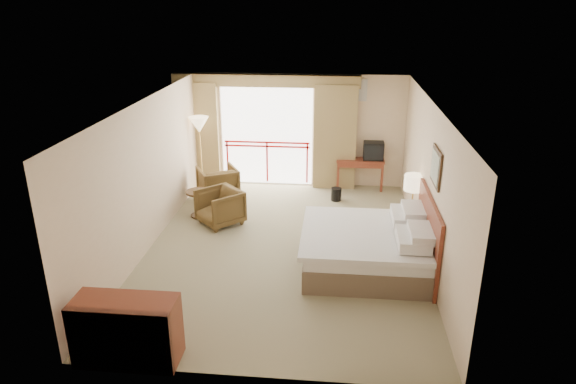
# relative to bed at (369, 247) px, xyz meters

# --- Properties ---
(floor) EXTENTS (7.00, 7.00, 0.00)m
(floor) POSITION_rel_bed_xyz_m (-1.50, 0.60, -0.38)
(floor) COLOR gray
(floor) RESTS_ON ground
(ceiling) EXTENTS (7.00, 7.00, 0.00)m
(ceiling) POSITION_rel_bed_xyz_m (-1.50, 0.60, 2.32)
(ceiling) COLOR white
(ceiling) RESTS_ON wall_back
(wall_back) EXTENTS (5.00, 0.00, 5.00)m
(wall_back) POSITION_rel_bed_xyz_m (-1.50, 4.10, 0.97)
(wall_back) COLOR beige
(wall_back) RESTS_ON ground
(wall_front) EXTENTS (5.00, 0.00, 5.00)m
(wall_front) POSITION_rel_bed_xyz_m (-1.50, -2.90, 0.97)
(wall_front) COLOR beige
(wall_front) RESTS_ON ground
(wall_left) EXTENTS (0.00, 7.00, 7.00)m
(wall_left) POSITION_rel_bed_xyz_m (-4.00, 0.60, 0.97)
(wall_left) COLOR beige
(wall_left) RESTS_ON ground
(wall_right) EXTENTS (0.00, 7.00, 7.00)m
(wall_right) POSITION_rel_bed_xyz_m (1.00, 0.60, 0.97)
(wall_right) COLOR beige
(wall_right) RESTS_ON ground
(balcony_door) EXTENTS (2.40, 0.00, 2.40)m
(balcony_door) POSITION_rel_bed_xyz_m (-2.30, 4.08, 0.82)
(balcony_door) COLOR white
(balcony_door) RESTS_ON wall_back
(balcony_railing) EXTENTS (2.09, 0.03, 1.02)m
(balcony_railing) POSITION_rel_bed_xyz_m (-2.30, 4.06, 0.44)
(balcony_railing) COLOR red
(balcony_railing) RESTS_ON wall_back
(curtain_left) EXTENTS (1.00, 0.26, 2.50)m
(curtain_left) POSITION_rel_bed_xyz_m (-3.95, 3.95, 0.87)
(curtain_left) COLOR olive
(curtain_left) RESTS_ON wall_back
(curtain_right) EXTENTS (1.00, 0.26, 2.50)m
(curtain_right) POSITION_rel_bed_xyz_m (-0.65, 3.95, 0.87)
(curtain_right) COLOR olive
(curtain_right) RESTS_ON wall_back
(valance) EXTENTS (4.40, 0.22, 0.28)m
(valance) POSITION_rel_bed_xyz_m (-2.30, 3.98, 2.17)
(valance) COLOR olive
(valance) RESTS_ON wall_back
(hvac_vent) EXTENTS (0.50, 0.04, 0.50)m
(hvac_vent) POSITION_rel_bed_xyz_m (-0.20, 4.07, 1.97)
(hvac_vent) COLOR silver
(hvac_vent) RESTS_ON wall_back
(bed) EXTENTS (2.13, 2.06, 0.97)m
(bed) POSITION_rel_bed_xyz_m (0.00, 0.00, 0.00)
(bed) COLOR brown
(bed) RESTS_ON floor
(headboard) EXTENTS (0.06, 2.10, 1.30)m
(headboard) POSITION_rel_bed_xyz_m (0.96, 0.00, 0.27)
(headboard) COLOR maroon
(headboard) RESTS_ON wall_right
(framed_art) EXTENTS (0.04, 0.72, 0.60)m
(framed_art) POSITION_rel_bed_xyz_m (0.97, 0.00, 1.47)
(framed_art) COLOR black
(framed_art) RESTS_ON wall_right
(nightstand) EXTENTS (0.43, 0.50, 0.57)m
(nightstand) POSITION_rel_bed_xyz_m (0.87, 1.33, -0.09)
(nightstand) COLOR maroon
(nightstand) RESTS_ON floor
(table_lamp) EXTENTS (0.37, 0.37, 0.65)m
(table_lamp) POSITION_rel_bed_xyz_m (0.87, 1.38, 0.69)
(table_lamp) COLOR tan
(table_lamp) RESTS_ON nightstand
(phone) EXTENTS (0.20, 0.15, 0.09)m
(phone) POSITION_rel_bed_xyz_m (0.82, 1.18, 0.23)
(phone) COLOR black
(phone) RESTS_ON nightstand
(desk) EXTENTS (1.13, 0.55, 0.74)m
(desk) POSITION_rel_bed_xyz_m (-0.03, 4.00, 0.20)
(desk) COLOR maroon
(desk) RESTS_ON floor
(tv) EXTENTS (0.47, 0.38, 0.43)m
(tv) POSITION_rel_bed_xyz_m (0.27, 3.94, 0.57)
(tv) COLOR black
(tv) RESTS_ON desk
(coffee_maker) EXTENTS (0.14, 0.14, 0.28)m
(coffee_maker) POSITION_rel_bed_xyz_m (-0.38, 3.95, 0.50)
(coffee_maker) COLOR black
(coffee_maker) RESTS_ON desk
(cup) EXTENTS (0.08, 0.08, 0.10)m
(cup) POSITION_rel_bed_xyz_m (-0.23, 3.90, 0.41)
(cup) COLOR white
(cup) RESTS_ON desk
(wastebasket) EXTENTS (0.30, 0.30, 0.30)m
(wastebasket) POSITION_rel_bed_xyz_m (-0.57, 3.05, -0.23)
(wastebasket) COLOR black
(wastebasket) RESTS_ON floor
(armchair_far) EXTENTS (1.12, 1.13, 0.77)m
(armchair_far) POSITION_rel_bed_xyz_m (-3.27, 2.87, -0.38)
(armchair_far) COLOR #4B371B
(armchair_far) RESTS_ON floor
(armchair_near) EXTENTS (1.12, 1.12, 0.73)m
(armchair_near) POSITION_rel_bed_xyz_m (-2.93, 1.54, -0.38)
(armchair_near) COLOR #4B371B
(armchair_near) RESTS_ON floor
(side_table) EXTENTS (0.52, 0.52, 0.56)m
(side_table) POSITION_rel_bed_xyz_m (-3.46, 1.87, 0.01)
(side_table) COLOR black
(side_table) RESTS_ON floor
(book) EXTENTS (0.16, 0.21, 0.02)m
(book) POSITION_rel_bed_xyz_m (-3.46, 1.87, 0.19)
(book) COLOR white
(book) RESTS_ON side_table
(floor_lamp) EXTENTS (0.46, 0.46, 1.79)m
(floor_lamp) POSITION_rel_bed_xyz_m (-3.78, 3.41, 1.16)
(floor_lamp) COLOR tan
(floor_lamp) RESTS_ON floor
(dresser) EXTENTS (1.31, 0.55, 0.87)m
(dresser) POSITION_rel_bed_xyz_m (-3.16, -2.73, 0.06)
(dresser) COLOR maroon
(dresser) RESTS_ON floor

